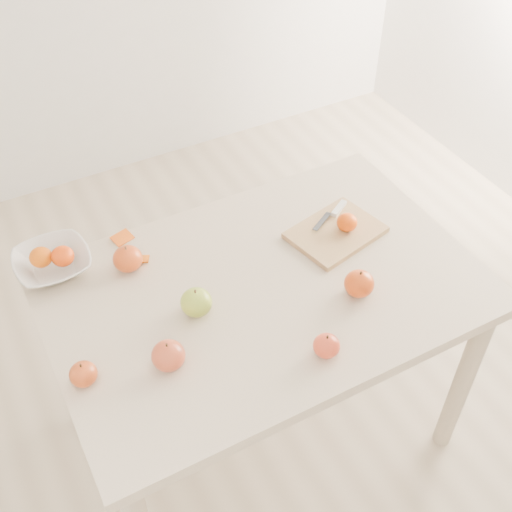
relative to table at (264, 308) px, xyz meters
name	(u,v)px	position (x,y,z in m)	size (l,w,h in m)	color
ground	(263,427)	(0.00, 0.00, -0.65)	(3.50, 3.50, 0.00)	#C6B293
table	(264,308)	(0.00, 0.00, 0.00)	(1.20, 0.80, 0.75)	beige
cutting_board	(336,233)	(0.29, 0.08, 0.11)	(0.27, 0.20, 0.02)	tan
board_tangerine	(347,222)	(0.32, 0.07, 0.14)	(0.06, 0.06, 0.05)	#E15507
fruit_bowl	(53,263)	(-0.50, 0.34, 0.13)	(0.21, 0.21, 0.05)	silver
bowl_tangerine_near	(41,257)	(-0.53, 0.35, 0.15)	(0.06, 0.06, 0.06)	#D86707
bowl_tangerine_far	(63,256)	(-0.47, 0.32, 0.15)	(0.06, 0.06, 0.06)	#E84308
orange_peel_a	(122,239)	(-0.29, 0.37, 0.10)	(0.06, 0.04, 0.00)	#D3520E
orange_peel_b	(141,260)	(-0.27, 0.26, 0.10)	(0.04, 0.04, 0.00)	orange
paring_knife	(336,210)	(0.34, 0.15, 0.12)	(0.16, 0.08, 0.01)	white
apple_green	(196,302)	(-0.21, 0.00, 0.14)	(0.09, 0.09, 0.08)	olive
apple_red_d	(83,374)	(-0.54, -0.08, 0.13)	(0.07, 0.07, 0.06)	maroon
apple_red_b	(168,356)	(-0.34, -0.13, 0.14)	(0.08, 0.08, 0.08)	maroon
apple_red_a	(128,259)	(-0.31, 0.24, 0.14)	(0.08, 0.08, 0.08)	#981205
apple_red_c	(326,346)	(0.02, -0.28, 0.13)	(0.07, 0.07, 0.06)	#9B050F
apple_red_e	(359,284)	(0.21, -0.15, 0.14)	(0.08, 0.08, 0.07)	#9C1A0A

